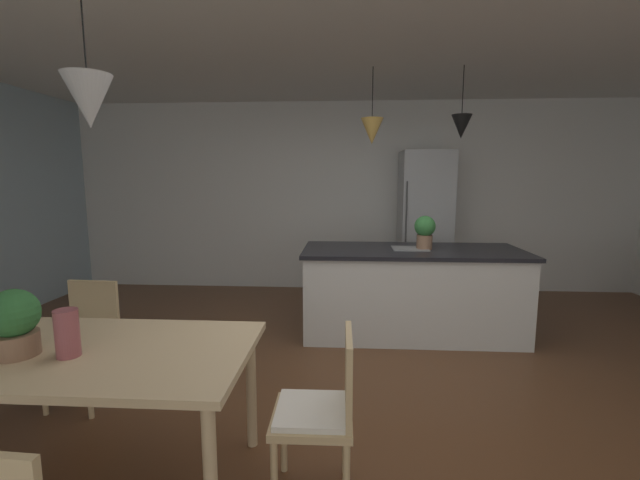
# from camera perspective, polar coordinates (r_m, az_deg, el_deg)

# --- Properties ---
(ground_plane) EXTENTS (10.00, 8.40, 0.04)m
(ground_plane) POSITION_cam_1_polar(r_m,az_deg,el_deg) (3.37, 5.16, -20.82)
(ground_plane) COLOR brown
(ceiling_slab) EXTENTS (10.00, 8.40, 0.12)m
(ceiling_slab) POSITION_cam_1_polar(r_m,az_deg,el_deg) (3.16, 5.92, 29.47)
(ceiling_slab) COLOR silver
(wall_back_kitchen) EXTENTS (10.00, 0.12, 2.70)m
(wall_back_kitchen) POSITION_cam_1_polar(r_m,az_deg,el_deg) (6.21, 4.53, 5.80)
(wall_back_kitchen) COLOR silver
(wall_back_kitchen) RESTS_ON ground_plane
(dining_table) EXTENTS (1.93, 0.93, 0.76)m
(dining_table) POSITION_cam_1_polar(r_m,az_deg,el_deg) (2.61, -31.43, -13.75)
(dining_table) COLOR #D1B284
(dining_table) RESTS_ON ground_plane
(chair_kitchen_end) EXTENTS (0.41, 0.41, 0.87)m
(chair_kitchen_end) POSITION_cam_1_polar(r_m,az_deg,el_deg) (2.28, 0.31, -21.84)
(chair_kitchen_end) COLOR tan
(chair_kitchen_end) RESTS_ON ground_plane
(chair_far_left) EXTENTS (0.42, 0.42, 0.87)m
(chair_far_left) POSITION_cam_1_polar(r_m,az_deg,el_deg) (3.56, -29.19, -11.52)
(chair_far_left) COLOR tan
(chair_far_left) RESTS_ON ground_plane
(kitchen_island) EXTENTS (2.24, 0.96, 0.91)m
(kitchen_island) POSITION_cam_1_polar(r_m,az_deg,el_deg) (4.53, 12.21, -6.67)
(kitchen_island) COLOR silver
(kitchen_island) RESTS_ON ground_plane
(refrigerator) EXTENTS (0.67, 0.67, 1.98)m
(refrigerator) POSITION_cam_1_polar(r_m,az_deg,el_deg) (5.93, 13.91, 1.99)
(refrigerator) COLOR #B2B5B7
(refrigerator) RESTS_ON ground_plane
(pendant_over_table) EXTENTS (0.24, 0.24, 0.83)m
(pendant_over_table) POSITION_cam_1_polar(r_m,az_deg,el_deg) (2.50, -28.78, 16.13)
(pendant_over_table) COLOR black
(pendant_over_island_main) EXTENTS (0.23, 0.23, 0.74)m
(pendant_over_island_main) POSITION_cam_1_polar(r_m,az_deg,el_deg) (4.36, 7.03, 14.38)
(pendant_over_island_main) COLOR black
(pendant_over_island_aux) EXTENTS (0.20, 0.20, 0.69)m
(pendant_over_island_aux) POSITION_cam_1_polar(r_m,az_deg,el_deg) (4.50, 18.55, 14.33)
(pendant_over_island_aux) COLOR black
(potted_plant_on_island) EXTENTS (0.21, 0.21, 0.34)m
(potted_plant_on_island) POSITION_cam_1_polar(r_m,az_deg,el_deg) (4.44, 13.97, 1.24)
(potted_plant_on_island) COLOR #8C664C
(potted_plant_on_island) RESTS_ON kitchen_island
(potted_plant_on_table) EXTENTS (0.24, 0.24, 0.33)m
(potted_plant_on_table) POSITION_cam_1_polar(r_m,az_deg,el_deg) (2.56, -36.01, -8.90)
(potted_plant_on_table) COLOR #8C664C
(potted_plant_on_table) RESTS_ON dining_table
(vase_on_dining_table) EXTENTS (0.11, 0.11, 0.23)m
(vase_on_dining_table) POSITION_cam_1_polar(r_m,az_deg,el_deg) (2.43, -30.98, -10.74)
(vase_on_dining_table) COLOR #994C51
(vase_on_dining_table) RESTS_ON dining_table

